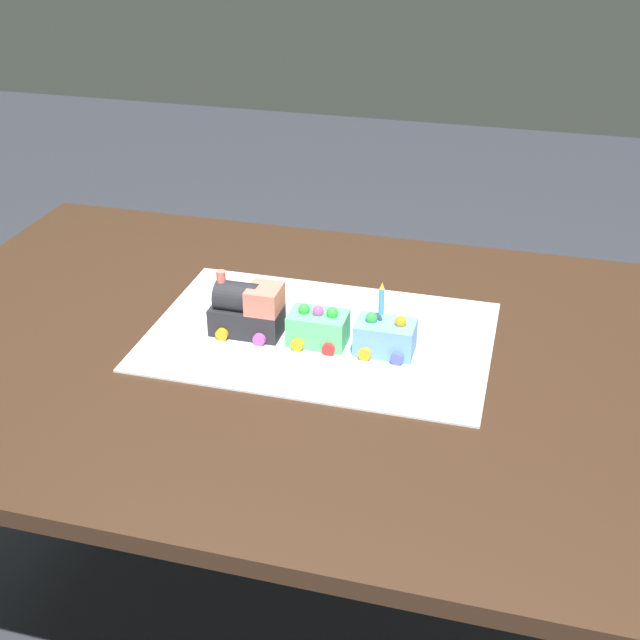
% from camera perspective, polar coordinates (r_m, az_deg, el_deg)
% --- Properties ---
extents(ground_plane, '(8.00, 8.00, 0.00)m').
position_cam_1_polar(ground_plane, '(1.94, -2.63, -20.54)').
color(ground_plane, '#2D3038').
extents(dining_table, '(1.40, 1.00, 0.74)m').
position_cam_1_polar(dining_table, '(1.52, -3.17, -4.96)').
color(dining_table, '#382316').
rests_on(dining_table, ground).
extents(cake_board, '(0.60, 0.40, 0.00)m').
position_cam_1_polar(cake_board, '(1.47, 0.00, -1.09)').
color(cake_board, silver).
rests_on(cake_board, dining_table).
extents(cake_locomotive, '(0.14, 0.08, 0.12)m').
position_cam_1_polar(cake_locomotive, '(1.46, -5.03, 0.73)').
color(cake_locomotive, '#232328').
rests_on(cake_locomotive, cake_board).
extents(cake_car_caboose_mint_green, '(0.10, 0.08, 0.07)m').
position_cam_1_polar(cake_car_caboose_mint_green, '(1.43, -0.13, -0.52)').
color(cake_car_caboose_mint_green, '#59CC7A').
rests_on(cake_car_caboose_mint_green, cake_board).
extents(cake_car_gondola_sky_blue, '(0.10, 0.08, 0.07)m').
position_cam_1_polar(cake_car_gondola_sky_blue, '(1.41, 4.51, -1.17)').
color(cake_car_gondola_sky_blue, '#669EEA').
rests_on(cake_car_gondola_sky_blue, cake_board).
extents(birthday_candle, '(0.01, 0.01, 0.06)m').
position_cam_1_polar(birthday_candle, '(1.37, 4.26, 1.47)').
color(birthday_candle, '#4CA5E5').
rests_on(birthday_candle, cake_car_gondola_sky_blue).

